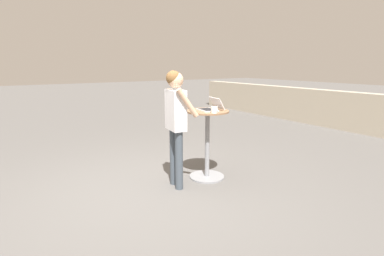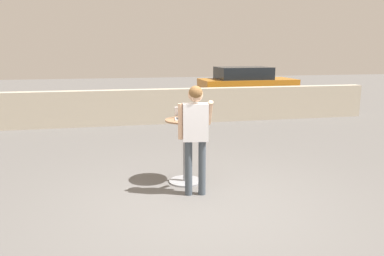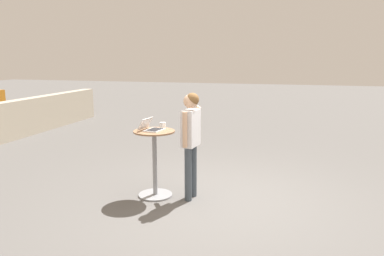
# 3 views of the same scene
# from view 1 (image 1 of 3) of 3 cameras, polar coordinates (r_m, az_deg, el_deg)

# --- Properties ---
(ground_plane) EXTENTS (50.00, 50.00, 0.00)m
(ground_plane) POSITION_cam_1_polar(r_m,az_deg,el_deg) (4.28, -7.92, -12.01)
(ground_plane) COLOR #5B5956
(pavement_kerb) EXTENTS (13.60, 0.35, 1.02)m
(pavement_kerb) POSITION_cam_1_polar(r_m,az_deg,el_deg) (8.62, 32.09, 2.06)
(pavement_kerb) COLOR #B2A893
(pavement_kerb) RESTS_ON ground_plane
(cafe_table) EXTENTS (0.64, 0.64, 1.06)m
(cafe_table) POSITION_cam_1_polar(r_m,az_deg,el_deg) (4.58, 2.93, -2.34)
(cafe_table) COLOR gray
(cafe_table) RESTS_ON ground_plane
(laptop) EXTENTS (0.37, 0.37, 0.19)m
(laptop) POSITION_cam_1_polar(r_m,az_deg,el_deg) (4.50, 3.52, 3.90)
(laptop) COLOR silver
(laptop) RESTS_ON cafe_table
(coffee_mug) EXTENTS (0.13, 0.10, 0.09)m
(coffee_mug) POSITION_cam_1_polar(r_m,az_deg,el_deg) (4.25, 4.30, 3.47)
(coffee_mug) COLOR white
(coffee_mug) RESTS_ON cafe_table
(standing_person) EXTENTS (0.54, 0.34, 1.66)m
(standing_person) POSITION_cam_1_polar(r_m,az_deg,el_deg) (4.14, -3.13, 2.42)
(standing_person) COLOR #424C56
(standing_person) RESTS_ON ground_plane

